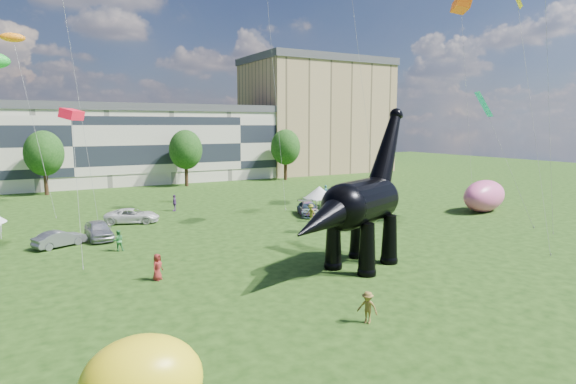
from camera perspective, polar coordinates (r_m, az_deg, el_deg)
ground at (r=27.72m, az=5.85°, el=-12.52°), size 220.00×220.00×0.00m
terrace_row at (r=83.57m, az=-24.48°, el=4.73°), size 78.00×11.00×12.00m
apartment_block at (r=102.26m, az=3.35°, el=8.69°), size 28.00×18.00×22.00m
tree_mid_left at (r=74.33m, az=-26.97°, el=4.49°), size 5.20×5.20×9.44m
tree_mid_right at (r=77.75m, az=-12.04°, el=5.29°), size 5.20×5.20×9.44m
tree_far_right at (r=84.84m, az=-0.30°, el=5.68°), size 5.20×5.20×9.44m
dinosaur_sculpture at (r=32.61m, az=8.36°, el=-1.65°), size 13.38×7.65×11.34m
car_silver at (r=44.08m, az=-21.52°, el=-4.22°), size 2.09×4.79×1.60m
car_grey at (r=42.68m, az=-25.44°, el=-5.02°), size 4.24×2.93×1.33m
car_white at (r=50.25m, az=-17.98°, el=-2.70°), size 5.72×4.10×1.45m
car_dark at (r=51.81m, az=2.41°, el=-2.02°), size 3.68×5.26×1.41m
gazebo_near at (r=56.32m, az=5.77°, el=-0.07°), size 4.89×4.89×2.63m
gazebo_far at (r=57.07m, az=3.72°, el=-0.05°), size 3.71×3.71×2.48m
inflatable_pink at (r=58.29m, az=22.24°, el=-0.43°), size 7.76×5.23×3.55m
inflatable_yellow at (r=17.22m, az=-16.88°, el=-20.75°), size 4.29×3.53×3.00m
visitors at (r=40.36m, az=-10.45°, el=-4.76°), size 52.19×36.50×1.89m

